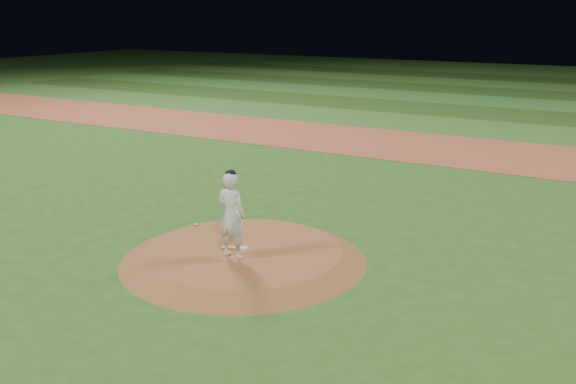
{
  "coord_description": "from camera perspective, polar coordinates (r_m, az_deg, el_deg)",
  "views": [
    {
      "loc": [
        7.56,
        -11.17,
        5.4
      ],
      "look_at": [
        0.0,
        2.0,
        1.1
      ],
      "focal_mm": 40.0,
      "sensor_mm": 36.0,
      "label": 1
    }
  ],
  "objects": [
    {
      "name": "pitchers_mound",
      "position": [
        14.48,
        -3.96,
        -5.59
      ],
      "size": [
        5.5,
        5.5,
        0.25
      ],
      "primitive_type": "cone",
      "color": "#97592E",
      "rests_on": "ground"
    },
    {
      "name": "outfield_stripe_1",
      "position": [
        36.86,
        17.81,
        6.65
      ],
      "size": [
        70.0,
        5.0,
        0.02
      ],
      "primitive_type": "cube",
      "color": "#264C18",
      "rests_on": "ground"
    },
    {
      "name": "infield_dirt_band",
      "position": [
        26.83,
        12.89,
        3.82
      ],
      "size": [
        70.0,
        6.0,
        0.02
      ],
      "primitive_type": "cube",
      "color": "#A55233",
      "rests_on": "ground"
    },
    {
      "name": "pitcher_on_mound",
      "position": [
        13.72,
        -5.03,
        -2.04
      ],
      "size": [
        0.7,
        0.47,
        1.96
      ],
      "color": "white",
      "rests_on": "pitchers_mound"
    },
    {
      "name": "outfield_stripe_3",
      "position": [
        46.6,
        20.52,
        8.18
      ],
      "size": [
        70.0,
        5.0,
        0.02
      ],
      "primitive_type": "cube",
      "color": "#234B18",
      "rests_on": "ground"
    },
    {
      "name": "ground",
      "position": [
        14.53,
        -3.95,
        -6.05
      ],
      "size": [
        120.0,
        120.0,
        0.0
      ],
      "primitive_type": "plane",
      "color": "#2F5E1E",
      "rests_on": "ground"
    },
    {
      "name": "outfield_stripe_2",
      "position": [
        41.72,
        19.32,
        7.51
      ],
      "size": [
        70.0,
        5.0,
        0.02
      ],
      "primitive_type": "cube",
      "color": "#2F6E28",
      "rests_on": "ground"
    },
    {
      "name": "pitching_rubber",
      "position": [
        14.53,
        -4.76,
        -4.95
      ],
      "size": [
        0.61,
        0.36,
        0.03
      ],
      "primitive_type": "cube",
      "rotation": [
        0.0,
        0.0,
        0.38
      ],
      "color": "silver",
      "rests_on": "pitchers_mound"
    },
    {
      "name": "outfield_stripe_0",
      "position": [
        32.04,
        15.84,
        5.53
      ],
      "size": [
        70.0,
        5.0,
        0.02
      ],
      "primitive_type": "cube",
      "color": "#366A26",
      "rests_on": "ground"
    },
    {
      "name": "outfield_stripe_4",
      "position": [
        51.51,
        21.5,
        8.73
      ],
      "size": [
        70.0,
        5.0,
        0.02
      ],
      "primitive_type": "cube",
      "color": "#386524",
      "rests_on": "ground"
    },
    {
      "name": "outfield_stripe_5",
      "position": [
        56.44,
        22.31,
        9.17
      ],
      "size": [
        70.0,
        5.0,
        0.02
      ],
      "primitive_type": "cube",
      "color": "#204315",
      "rests_on": "ground"
    },
    {
      "name": "rosin_bag",
      "position": [
        16.13,
        -8.19,
        -2.87
      ],
      "size": [
        0.1,
        0.1,
        0.06
      ],
      "primitive_type": "ellipsoid",
      "color": "silver",
      "rests_on": "pitchers_mound"
    }
  ]
}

